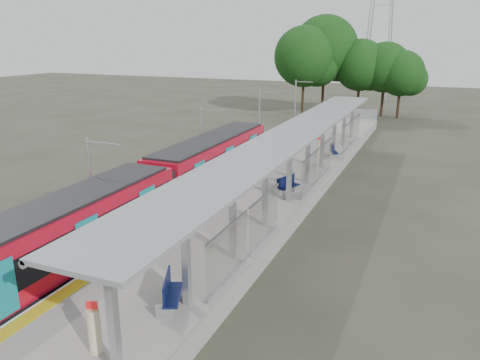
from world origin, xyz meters
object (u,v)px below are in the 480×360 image
object	(u,v)px
info_pillar_far	(319,148)
bench_far	(333,151)
train	(155,189)
litter_bin	(290,178)
bench_mid	(287,185)
info_pillar_near	(94,330)
bench_near	(170,292)

from	to	relation	value
info_pillar_far	bench_far	bearing A→B (deg)	0.83
train	bench_far	size ratio (longest dim) A/B	18.83
litter_bin	bench_mid	bearing A→B (deg)	-78.11
info_pillar_near	litter_bin	bearing A→B (deg)	67.12
bench_near	info_pillar_near	bearing A→B (deg)	-129.09
train	litter_bin	distance (m)	8.96
info_pillar_far	litter_bin	xyz separation A→B (m)	(0.12, -8.11, -0.23)
train	bench_near	xyz separation A→B (m)	(6.08, -8.45, -0.43)
info_pillar_far	bench_mid	bearing A→B (deg)	-103.11
bench_mid	info_pillar_near	xyz separation A→B (m)	(-0.79, -16.55, 0.16)
bench_mid	bench_near	bearing A→B (deg)	-68.26
bench_mid	train	bearing A→B (deg)	-118.25
bench_mid	litter_bin	bearing A→B (deg)	123.61
train	bench_near	bearing A→B (deg)	-54.27
bench_far	info_pillar_far	world-z (taller)	info_pillar_far
info_pillar_near	info_pillar_far	bearing A→B (deg)	67.78
bench_far	info_pillar_far	distance (m)	1.14
bench_far	litter_bin	bearing A→B (deg)	-120.47
bench_mid	info_pillar_near	bearing A→B (deg)	-71.01
train	info_pillar_far	distance (m)	16.01
bench_far	info_pillar_far	bearing A→B (deg)	172.78
info_pillar_far	bench_near	bearing A→B (deg)	-104.77
train	bench_mid	xyz separation A→B (m)	(6.07, 5.10, -0.46)
bench_near	info_pillar_far	world-z (taller)	info_pillar_far
bench_near	litter_bin	bearing A→B (deg)	67.17
bench_far	bench_mid	bearing A→B (deg)	-117.26
train	info_pillar_near	xyz separation A→B (m)	(5.28, -11.44, -0.30)
bench_mid	bench_far	bearing A→B (deg)	108.53
info_pillar_far	litter_bin	distance (m)	8.12
bench_near	info_pillar_far	bearing A→B (deg)	66.99
bench_near	bench_mid	size ratio (longest dim) A/B	1.04
train	info_pillar_near	bearing A→B (deg)	-65.22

